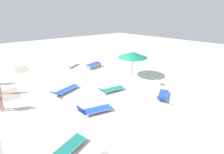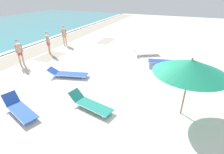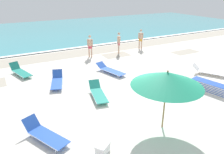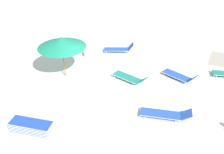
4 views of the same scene
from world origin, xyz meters
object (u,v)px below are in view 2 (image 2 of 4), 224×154
at_px(beachgoer_shoreline_child, 48,41).
at_px(sun_lounger_beside_umbrella, 90,104).
at_px(sun_lounger_near_water_right, 20,109).
at_px(beach_umbrella, 191,67).
at_px(beachgoer_strolling_adult, 19,51).
at_px(sun_lounger_under_umbrella, 145,53).
at_px(beachgoer_wading_adult, 64,34).
at_px(sun_lounger_mid_beach_pair_a, 68,73).
at_px(lounger_stack, 163,65).

bearing_deg(beachgoer_shoreline_child, sun_lounger_beside_umbrella, 173.86).
relative_size(sun_lounger_near_water_right, beachgoer_shoreline_child, 1.19).
distance_m(beach_umbrella, beachgoer_strolling_adult, 10.36).
distance_m(sun_lounger_under_umbrella, beachgoer_strolling_adult, 8.86).
height_order(sun_lounger_near_water_right, beachgoer_wading_adult, beachgoer_wading_adult).
distance_m(beachgoer_shoreline_child, beachgoer_strolling_adult, 2.56).
distance_m(sun_lounger_under_umbrella, beachgoer_shoreline_child, 7.54).
height_order(sun_lounger_beside_umbrella, sun_lounger_near_water_right, sun_lounger_near_water_right).
bearing_deg(sun_lounger_near_water_right, beachgoer_wading_adult, 43.97).
relative_size(beach_umbrella, sun_lounger_near_water_right, 1.28).
height_order(sun_lounger_beside_umbrella, sun_lounger_mid_beach_pair_a, sun_lounger_beside_umbrella).
bearing_deg(beach_umbrella, beachgoer_strolling_adult, 82.62).
xyz_separation_m(sun_lounger_beside_umbrella, beachgoer_shoreline_child, (5.00, 6.44, 0.79)).
distance_m(lounger_stack, beachgoer_strolling_adult, 9.42).
bearing_deg(beachgoer_strolling_adult, sun_lounger_mid_beach_pair_a, -60.12).
height_order(lounger_stack, beachgoer_shoreline_child, beachgoer_shoreline_child).
bearing_deg(sun_lounger_mid_beach_pair_a, beach_umbrella, -114.24).
height_order(sun_lounger_under_umbrella, beachgoer_strolling_adult, beachgoer_strolling_adult).
bearing_deg(sun_lounger_mid_beach_pair_a, beachgoer_strolling_adult, 70.85).
relative_size(sun_lounger_under_umbrella, sun_lounger_beside_umbrella, 0.95).
bearing_deg(beachgoer_strolling_adult, beachgoer_shoreline_child, 30.68).
distance_m(lounger_stack, beachgoer_wading_adult, 9.25).
xyz_separation_m(lounger_stack, beachgoer_wading_adult, (1.90, 9.03, 0.75)).
bearing_deg(beach_umbrella, sun_lounger_beside_umbrella, 107.28).
bearing_deg(sun_lounger_beside_umbrella, beachgoer_strolling_adult, 81.89).
xyz_separation_m(lounger_stack, sun_lounger_under_umbrella, (1.97, 1.65, -0.03)).
bearing_deg(sun_lounger_near_water_right, sun_lounger_beside_umbrella, -42.02).
relative_size(sun_lounger_near_water_right, beachgoer_wading_adult, 1.19).
xyz_separation_m(beachgoer_wading_adult, beachgoer_strolling_adult, (-5.03, -0.17, 0.00)).
height_order(beach_umbrella, sun_lounger_under_umbrella, beach_umbrella).
bearing_deg(beachgoer_strolling_adult, sun_lounger_under_umbrella, -20.63).
xyz_separation_m(beach_umbrella, sun_lounger_mid_beach_pair_a, (1.03, 6.29, -1.89)).
bearing_deg(beachgoer_strolling_adult, beach_umbrella, -63.26).
height_order(beach_umbrella, lounger_stack, beach_umbrella).
relative_size(lounger_stack, sun_lounger_mid_beach_pair_a, 0.84).
distance_m(sun_lounger_under_umbrella, sun_lounger_near_water_right, 9.49).
bearing_deg(sun_lounger_near_water_right, lounger_stack, -15.88).
bearing_deg(sun_lounger_under_umbrella, lounger_stack, -170.11).
bearing_deg(lounger_stack, beachgoer_wading_adult, 65.64).
xyz_separation_m(sun_lounger_near_water_right, beachgoer_strolling_adult, (3.87, 4.10, 0.78)).
bearing_deg(sun_lounger_near_water_right, beachgoer_strolling_adult, 64.98).
bearing_deg(sun_lounger_near_water_right, sun_lounger_under_umbrella, -0.77).
bearing_deg(lounger_stack, sun_lounger_mid_beach_pair_a, 112.27).
height_order(sun_lounger_under_umbrella, sun_lounger_beside_umbrella, sun_lounger_under_umbrella).
distance_m(lounger_stack, beachgoer_shoreline_child, 8.75).
height_order(beach_umbrella, beachgoer_wading_adult, beach_umbrella).
height_order(beachgoer_shoreline_child, beachgoer_strolling_adult, same).
distance_m(sun_lounger_beside_umbrella, sun_lounger_mid_beach_pair_a, 3.43).
distance_m(sun_lounger_near_water_right, sun_lounger_mid_beach_pair_a, 3.58).
distance_m(beach_umbrella, beachgoer_wading_adult, 12.22).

